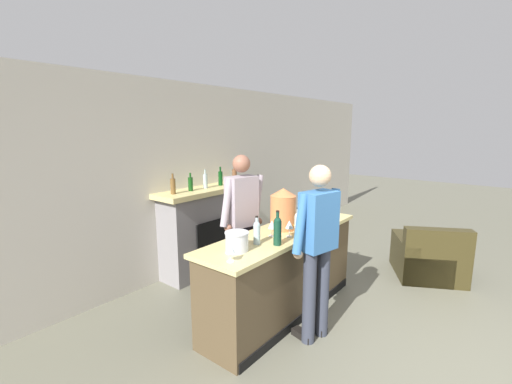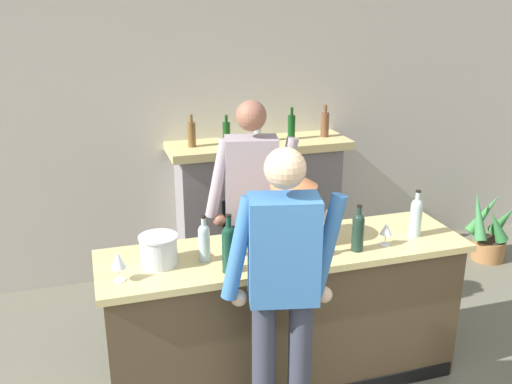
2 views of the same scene
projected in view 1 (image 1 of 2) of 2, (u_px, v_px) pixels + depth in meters
The scene contains 20 objects.
ground_plane at pixel (462, 383), 2.88m from camera, with size 24.00×24.00×0.00m, color #636251.
wall_back_panel at pixel (176, 181), 4.87m from camera, with size 12.00×0.07×2.75m.
bar_counter at pixel (283, 272), 3.91m from camera, with size 2.32×0.64×0.98m.
fireplace_stone at pixel (207, 229), 5.10m from camera, with size 1.60×0.52×1.54m.
armchair_black at pixel (429, 259), 4.89m from camera, with size 1.19×1.17×0.80m.
potted_plant_corner at pixel (306, 225), 6.62m from camera, with size 0.43×0.38×0.69m.
person_customer at pixel (317, 246), 3.33m from camera, with size 0.65×0.36×1.78m.
person_bartender at pixel (242, 221), 4.12m from camera, with size 0.65×0.36×1.81m.
copper_dispenser at pixel (283, 209), 3.86m from camera, with size 0.29×0.33×0.47m.
ice_bucket_steel at pixel (237, 241), 3.20m from camera, with size 0.23×0.23×0.18m.
wine_bottle_cabernet_heavy at pixel (326, 206), 4.42m from camera, with size 0.08×0.08×0.31m.
wine_bottle_merlot_tall at pixel (298, 222), 3.70m from camera, with size 0.08×0.08×0.29m.
wine_bottle_rose_blush at pixel (257, 232), 3.38m from camera, with size 0.07×0.07×0.29m.
wine_bottle_riesling_slim at pixel (315, 215), 4.01m from camera, with size 0.08×0.08×0.30m.
wine_bottle_burgundy_dark at pixel (277, 230), 3.35m from camera, with size 0.08×0.08×0.35m.
wine_glass_front_left at pixel (287, 213), 4.18m from camera, with size 0.08×0.08×0.16m.
wine_glass_near_bucket at pixel (289, 225), 3.61m from camera, with size 0.08×0.08×0.18m.
wine_glass_by_dispenser at pixel (321, 213), 4.19m from camera, with size 0.08×0.08×0.15m.
wine_glass_front_right at pixel (272, 225), 3.62m from camera, with size 0.08×0.08×0.17m.
wine_glass_back_row at pixel (230, 248), 2.93m from camera, with size 0.09×0.09×0.17m.
Camera 1 is at (-3.06, -0.21, 2.12)m, focal length 24.00 mm.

